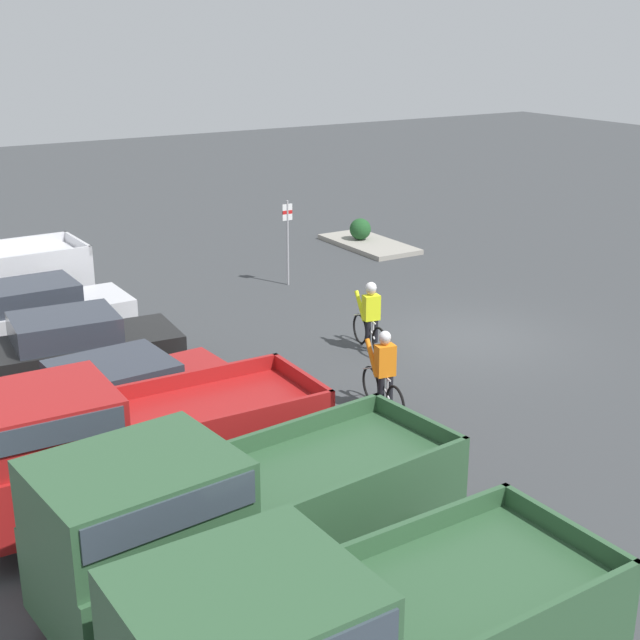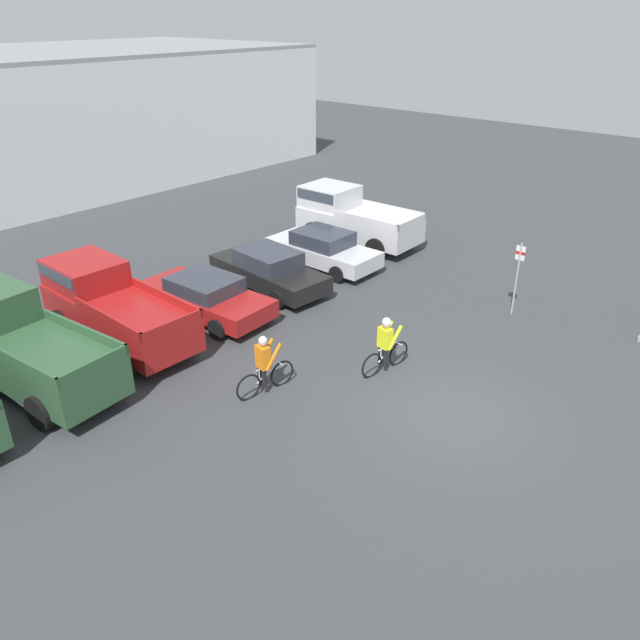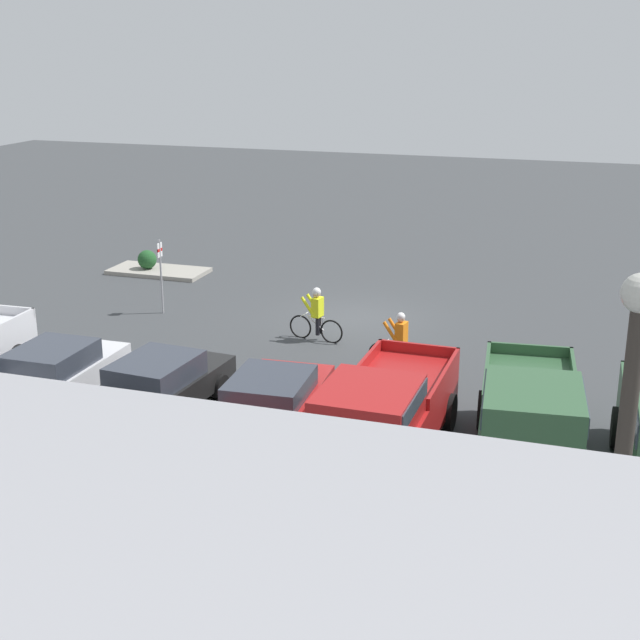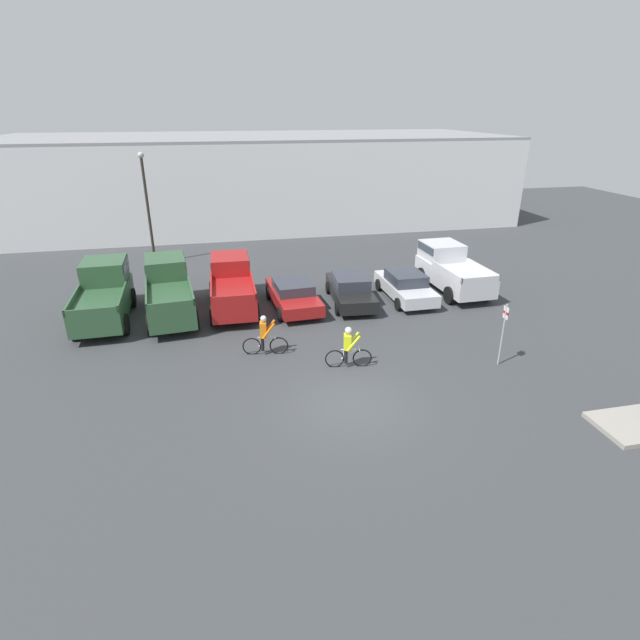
{
  "view_description": "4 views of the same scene",
  "coord_description": "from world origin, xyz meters",
  "px_view_note": "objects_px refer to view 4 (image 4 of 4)",
  "views": [
    {
      "loc": [
        -14.83,
        13.19,
        6.99
      ],
      "look_at": [
        -0.13,
        4.16,
        1.2
      ],
      "focal_mm": 50.0,
      "sensor_mm": 36.0,
      "label": 1
    },
    {
      "loc": [
        -11.45,
        -5.75,
        8.79
      ],
      "look_at": [
        -0.13,
        4.16,
        1.2
      ],
      "focal_mm": 35.0,
      "sensor_mm": 36.0,
      "label": 2
    },
    {
      "loc": [
        -7.14,
        25.67,
        8.41
      ],
      "look_at": [
        -0.13,
        4.16,
        1.2
      ],
      "focal_mm": 50.0,
      "sensor_mm": 36.0,
      "label": 3
    },
    {
      "loc": [
        -3.91,
        -13.14,
        8.79
      ],
      "look_at": [
        -0.13,
        4.16,
        1.2
      ],
      "focal_mm": 28.0,
      "sensor_mm": 36.0,
      "label": 4
    }
  ],
  "objects_px": {
    "cyclist_1": "(264,335)",
    "lamppost": "(147,200)",
    "cyclist_0": "(348,347)",
    "fire_lane_sign": "(503,329)",
    "sedan_2": "(405,286)",
    "pickup_truck_3": "(450,268)",
    "pickup_truck_1": "(168,288)",
    "sedan_1": "(350,289)",
    "pickup_truck_2": "(232,283)",
    "pickup_truck_0": "(104,292)",
    "sedan_0": "(293,294)"
  },
  "relations": [
    {
      "from": "pickup_truck_0",
      "to": "pickup_truck_1",
      "type": "distance_m",
      "value": 2.77
    },
    {
      "from": "sedan_0",
      "to": "cyclist_0",
      "type": "relative_size",
      "value": 2.7
    },
    {
      "from": "sedan_2",
      "to": "pickup_truck_3",
      "type": "bearing_deg",
      "value": 18.74
    },
    {
      "from": "pickup_truck_2",
      "to": "sedan_0",
      "type": "relative_size",
      "value": 1.17
    },
    {
      "from": "cyclist_1",
      "to": "lamppost",
      "type": "height_order",
      "value": "lamppost"
    },
    {
      "from": "pickup_truck_0",
      "to": "cyclist_0",
      "type": "xyz_separation_m",
      "value": [
        9.39,
        -6.82,
        -0.43
      ]
    },
    {
      "from": "sedan_2",
      "to": "lamppost",
      "type": "height_order",
      "value": "lamppost"
    },
    {
      "from": "pickup_truck_0",
      "to": "lamppost",
      "type": "height_order",
      "value": "lamppost"
    },
    {
      "from": "pickup_truck_2",
      "to": "fire_lane_sign",
      "type": "bearing_deg",
      "value": -41.1
    },
    {
      "from": "pickup_truck_1",
      "to": "lamppost",
      "type": "xyz_separation_m",
      "value": [
        -1.41,
        8.6,
        2.59
      ]
    },
    {
      "from": "cyclist_0",
      "to": "lamppost",
      "type": "distance_m",
      "value": 17.54
    },
    {
      "from": "pickup_truck_2",
      "to": "sedan_2",
      "type": "height_order",
      "value": "pickup_truck_2"
    },
    {
      "from": "sedan_1",
      "to": "lamppost",
      "type": "xyz_separation_m",
      "value": [
        -9.86,
        9.04,
        3.12
      ]
    },
    {
      "from": "sedan_0",
      "to": "lamppost",
      "type": "height_order",
      "value": "lamppost"
    },
    {
      "from": "pickup_truck_0",
      "to": "pickup_truck_1",
      "type": "xyz_separation_m",
      "value": [
        2.77,
        -0.12,
        -0.01
      ]
    },
    {
      "from": "pickup_truck_2",
      "to": "cyclist_0",
      "type": "xyz_separation_m",
      "value": [
        3.77,
        -7.06,
        -0.32
      ]
    },
    {
      "from": "pickup_truck_1",
      "to": "sedan_2",
      "type": "xyz_separation_m",
      "value": [
        11.25,
        -0.47,
        -0.54
      ]
    },
    {
      "from": "cyclist_1",
      "to": "pickup_truck_1",
      "type": "bearing_deg",
      "value": 126.82
    },
    {
      "from": "sedan_1",
      "to": "sedan_2",
      "type": "height_order",
      "value": "sedan_1"
    },
    {
      "from": "sedan_0",
      "to": "lamppost",
      "type": "distance_m",
      "value": 11.91
    },
    {
      "from": "sedan_2",
      "to": "pickup_truck_1",
      "type": "bearing_deg",
      "value": 177.59
    },
    {
      "from": "pickup_truck_0",
      "to": "sedan_2",
      "type": "bearing_deg",
      "value": -2.44
    },
    {
      "from": "pickup_truck_3",
      "to": "lamppost",
      "type": "xyz_separation_m",
      "value": [
        -15.44,
        8.13,
        2.68
      ]
    },
    {
      "from": "pickup_truck_1",
      "to": "cyclist_0",
      "type": "distance_m",
      "value": 9.43
    },
    {
      "from": "pickup_truck_1",
      "to": "sedan_0",
      "type": "height_order",
      "value": "pickup_truck_1"
    },
    {
      "from": "cyclist_1",
      "to": "fire_lane_sign",
      "type": "relative_size",
      "value": 0.73
    },
    {
      "from": "sedan_2",
      "to": "cyclist_0",
      "type": "bearing_deg",
      "value": -126.62
    },
    {
      "from": "pickup_truck_0",
      "to": "sedan_1",
      "type": "distance_m",
      "value": 11.24
    },
    {
      "from": "cyclist_0",
      "to": "fire_lane_sign",
      "type": "distance_m",
      "value": 5.62
    },
    {
      "from": "pickup_truck_1",
      "to": "sedan_2",
      "type": "relative_size",
      "value": 1.28
    },
    {
      "from": "pickup_truck_1",
      "to": "cyclist_0",
      "type": "xyz_separation_m",
      "value": [
        6.62,
        -6.7,
        -0.42
      ]
    },
    {
      "from": "lamppost",
      "to": "pickup_truck_2",
      "type": "bearing_deg",
      "value": -62.63
    },
    {
      "from": "sedan_0",
      "to": "lamppost",
      "type": "xyz_separation_m",
      "value": [
        -7.06,
        9.06,
        3.15
      ]
    },
    {
      "from": "cyclist_0",
      "to": "pickup_truck_3",
      "type": "bearing_deg",
      "value": 44.04
    },
    {
      "from": "sedan_0",
      "to": "pickup_truck_3",
      "type": "distance_m",
      "value": 8.45
    },
    {
      "from": "pickup_truck_0",
      "to": "pickup_truck_2",
      "type": "height_order",
      "value": "pickup_truck_0"
    },
    {
      "from": "pickup_truck_2",
      "to": "sedan_1",
      "type": "relative_size",
      "value": 1.16
    },
    {
      "from": "sedan_2",
      "to": "fire_lane_sign",
      "type": "xyz_separation_m",
      "value": [
        0.87,
        -7.24,
        0.76
      ]
    },
    {
      "from": "sedan_1",
      "to": "pickup_truck_2",
      "type": "bearing_deg",
      "value": 171.8
    },
    {
      "from": "cyclist_1",
      "to": "lamppost",
      "type": "xyz_separation_m",
      "value": [
        -5.18,
        13.64,
        3.02
      ]
    },
    {
      "from": "pickup_truck_3",
      "to": "cyclist_1",
      "type": "relative_size",
      "value": 2.94
    },
    {
      "from": "pickup_truck_0",
      "to": "pickup_truck_3",
      "type": "height_order",
      "value": "pickup_truck_0"
    },
    {
      "from": "sedan_1",
      "to": "pickup_truck_3",
      "type": "relative_size",
      "value": 0.91
    },
    {
      "from": "pickup_truck_1",
      "to": "pickup_truck_3",
      "type": "xyz_separation_m",
      "value": [
        14.03,
        0.47,
        -0.08
      ]
    },
    {
      "from": "cyclist_0",
      "to": "sedan_0",
      "type": "bearing_deg",
      "value": 98.89
    },
    {
      "from": "sedan_0",
      "to": "sedan_2",
      "type": "xyz_separation_m",
      "value": [
        5.6,
        -0.01,
        0.02
      ]
    },
    {
      "from": "fire_lane_sign",
      "to": "cyclist_0",
      "type": "bearing_deg",
      "value": 169.51
    },
    {
      "from": "sedan_1",
      "to": "cyclist_0",
      "type": "bearing_deg",
      "value": -106.27
    },
    {
      "from": "cyclist_1",
      "to": "sedan_0",
      "type": "bearing_deg",
      "value": 67.7
    },
    {
      "from": "pickup_truck_2",
      "to": "pickup_truck_3",
      "type": "distance_m",
      "value": 11.18
    }
  ]
}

